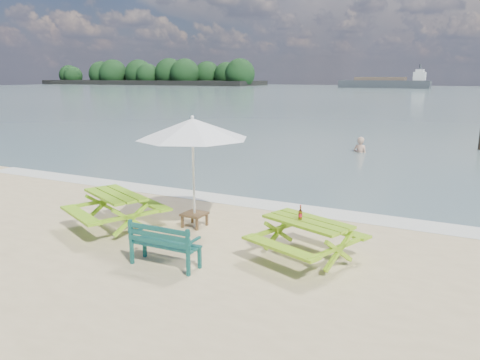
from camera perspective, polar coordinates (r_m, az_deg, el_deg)
The scene contains 10 objects.
sea at distance 91.53m, azimuth 24.68°, elevation 9.38°, with size 300.00×300.00×0.00m, color slate.
foam_strip at distance 12.28m, azimuth 4.99°, elevation -3.25°, with size 22.00×0.90×0.01m, color silver.
island_headland at distance 185.77m, azimuth -11.16°, elevation 12.35°, with size 90.00×22.00×7.60m.
picnic_table_left at distance 10.78m, azimuth -14.85°, elevation -3.77°, with size 2.35×2.44×0.82m.
picnic_table_right at distance 8.78m, azimuth 8.16°, elevation -7.38°, with size 2.13×2.24×0.77m.
park_bench at distance 8.59m, azimuth -9.08°, elevation -8.76°, with size 1.31×0.46×0.80m.
side_table at distance 10.67m, azimuth -5.56°, elevation -4.81°, with size 0.51×0.51×0.32m.
patio_umbrella at distance 10.25m, azimuth -5.80°, elevation 6.24°, with size 2.57×2.57×2.45m.
beer_bottle at distance 8.66m, azimuth 7.36°, elevation -4.22°, with size 0.07×0.07×0.27m.
swimmer at distance 21.64m, azimuth 14.41°, elevation 2.78°, with size 0.73×0.56×1.80m.
Camera 1 is at (4.41, -6.36, 3.35)m, focal length 35.00 mm.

